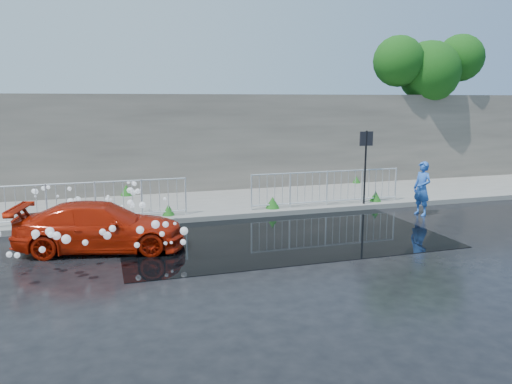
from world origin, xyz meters
TOP-DOWN VIEW (x-y plane):
  - ground at (0.00, 0.00)m, footprint 90.00×90.00m
  - pavement at (0.00, 5.00)m, footprint 30.00×4.00m
  - curb at (0.00, 3.00)m, footprint 30.00×0.25m
  - retaining_wall at (0.00, 7.20)m, footprint 30.00×0.60m
  - puddle at (0.50, 1.00)m, footprint 8.00×5.00m
  - sign_post at (4.20, 3.10)m, footprint 0.45×0.06m
  - tree at (9.46, 7.42)m, footprint 5.03×2.57m
  - railing_left at (-4.00, 3.35)m, footprint 5.05×0.05m
  - railing_right at (3.00, 3.35)m, footprint 5.05×0.05m
  - weeds at (-0.36, 4.49)m, footprint 12.17×3.93m
  - water_spray at (-3.89, 1.40)m, footprint 3.67×5.62m
  - red_car at (-3.87, 0.93)m, footprint 4.08×2.31m
  - person at (5.42, 1.80)m, footprint 0.50×0.66m

SIDE VIEW (x-z plane):
  - ground at x=0.00m, z-range 0.00..0.00m
  - puddle at x=0.50m, z-range 0.00..0.01m
  - pavement at x=0.00m, z-range 0.00..0.15m
  - curb at x=0.00m, z-range 0.00..0.16m
  - weeds at x=-0.36m, z-range 0.13..0.52m
  - red_car at x=-3.87m, z-range 0.00..1.12m
  - water_spray at x=-3.89m, z-range 0.14..1.27m
  - railing_left at x=-4.00m, z-range 0.19..1.29m
  - railing_right at x=3.00m, z-range 0.19..1.29m
  - person at x=5.42m, z-range 0.00..1.63m
  - sign_post at x=4.20m, z-range 0.47..2.97m
  - retaining_wall at x=0.00m, z-range 0.15..3.65m
  - tree at x=9.46m, z-range 1.70..7.90m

